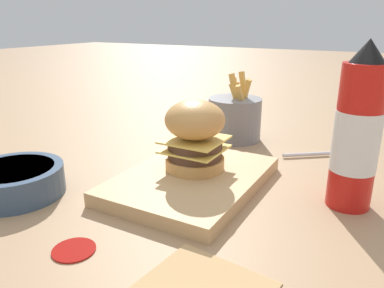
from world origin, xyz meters
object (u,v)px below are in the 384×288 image
ketchup_bottle (357,134)px  fries_basket (235,118)px  burger (195,135)px  serving_board (192,180)px  side_bowl (15,180)px  spoon (333,153)px

ketchup_bottle → fries_basket: 0.35m
burger → fries_basket: (-0.25, -0.03, -0.03)m
serving_board → fries_basket: size_ratio=1.83×
fries_basket → serving_board: bearing=8.7°
ketchup_bottle → burger: bearing=-81.8°
burger → side_bowl: size_ratio=0.78×
serving_board → ketchup_bottle: (-0.06, 0.23, 0.10)m
serving_board → ketchup_bottle: size_ratio=1.17×
burger → side_bowl: (0.18, -0.22, -0.06)m
spoon → serving_board: bearing=-160.7°
fries_basket → burger: bearing=7.9°
ketchup_bottle → side_bowl: size_ratio=1.60×
fries_basket → spoon: bearing=88.7°
side_bowl → fries_basket: bearing=156.9°
serving_board → fries_basket: 0.27m
burger → fries_basket: bearing=-172.1°
serving_board → spoon: serving_board is taller
side_bowl → serving_board: bearing=125.4°
serving_board → spoon: size_ratio=2.16×
side_bowl → ketchup_bottle: bearing=115.3°
spoon → ketchup_bottle: bearing=-112.6°
burger → ketchup_bottle: 0.24m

